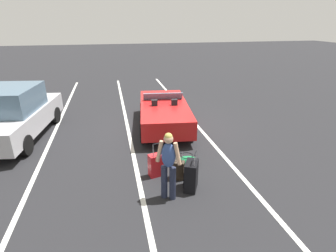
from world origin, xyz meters
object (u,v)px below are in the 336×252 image
Objects in this scene: suitcase_large_black at (191,176)px; suitcase_medium_bright at (156,165)px; duffel_bag at (187,161)px; parked_sedan_near at (14,114)px; traveler_person at (168,163)px; convertible_car at (164,111)px; suitcase_small_carryon at (178,170)px.

suitcase_large_black is 1.06m from suitcase_medium_bright.
parked_sedan_near is (3.18, 5.25, 0.73)m from duffel_bag.
traveler_person is at bearing 147.95° from duffel_bag.
suitcase_medium_bright is at bearing 172.48° from convertible_car.
duffel_bag is at bearing -3.14° from traveler_person.
suitcase_small_carryon is (-3.85, 0.42, -0.34)m from convertible_car.
parked_sedan_near is (4.50, 4.43, -0.04)m from traveler_person.
suitcase_medium_bright is at bearing -120.37° from parked_sedan_near.
suitcase_large_black is at bearing 44.33° from suitcase_small_carryon.
convertible_car reaches higher than suitcase_small_carryon.
convertible_car is at bearing -66.76° from suitcase_large_black.
suitcase_small_carryon is at bearing -179.11° from convertible_car.
convertible_car is at bearing -28.26° from suitcase_medium_bright.
suitcase_small_carryon is (0.51, 0.20, -0.12)m from suitcase_large_black.
suitcase_medium_bright is (-3.57, 0.93, -0.28)m from convertible_car.
suitcase_large_black reaches higher than duffel_bag.
parked_sedan_near reaches higher than suitcase_medium_bright.
suitcase_small_carryon is 1.08m from traveler_person.
suitcase_large_black is 0.61× the size of traveler_person.
parked_sedan_near is (4.27, 5.04, 0.52)m from suitcase_large_black.
suitcase_large_black is 0.21× the size of parked_sedan_near.
duffel_bag is (0.30, -0.92, -0.16)m from suitcase_medium_bright.
traveler_person is at bearing -126.93° from parked_sedan_near.
duffel_bag is (1.09, -0.21, -0.21)m from suitcase_large_black.
duffel_bag is at bearing -74.71° from suitcase_large_black.
suitcase_small_carryon is 0.16× the size of parked_sedan_near.
suitcase_medium_bright is at bearing -95.12° from suitcase_small_carryon.
duffel_bag is (0.58, -0.41, -0.09)m from suitcase_small_carryon.
suitcase_large_black reaches higher than suitcase_small_carryon.
suitcase_large_black is 1.52× the size of duffel_bag.
duffel_bag is 1.73m from traveler_person.
suitcase_medium_bright is 0.21× the size of parked_sedan_near.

